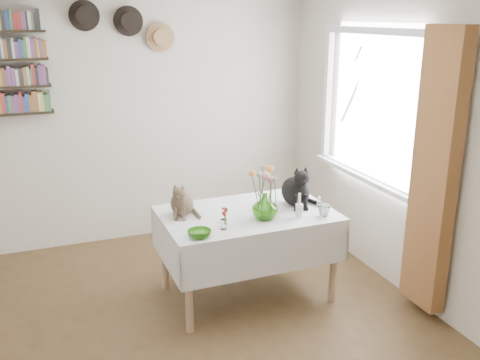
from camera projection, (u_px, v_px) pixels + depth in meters
name	position (u px, v px, depth m)	size (l,w,h in m)	color
room	(176.00, 185.00, 3.31)	(4.08, 4.58, 2.58)	brown
window	(371.00, 118.00, 4.66)	(0.12, 1.52, 1.32)	white
curtain	(435.00, 174.00, 3.89)	(0.12, 0.38, 2.10)	brown
dining_table	(247.00, 233.00, 4.35)	(1.38, 0.90, 0.74)	white
tabby_cat	(182.00, 198.00, 4.20)	(0.19, 0.25, 0.29)	brown
black_cat	(296.00, 184.00, 4.42)	(0.25, 0.31, 0.37)	black
flower_vase	(265.00, 206.00, 4.13)	(0.20, 0.20, 0.21)	#68BE35
green_bowl	(199.00, 234.00, 3.81)	(0.17, 0.17, 0.05)	#68BE35
drinking_glass	(324.00, 211.00, 4.20)	(0.10, 0.10, 0.09)	white
candlestick	(299.00, 209.00, 4.18)	(0.06, 0.06, 0.20)	white
berry_jar	(224.00, 218.00, 3.94)	(0.05, 0.05, 0.19)	white
porcelain_figurine	(319.00, 202.00, 4.43)	(0.05, 0.05, 0.09)	white
flower_bouquet	(265.00, 177.00, 4.07)	(0.17, 0.13, 0.39)	#4C7233
wall_hats	(125.00, 25.00, 5.02)	(0.98, 0.09, 0.48)	black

